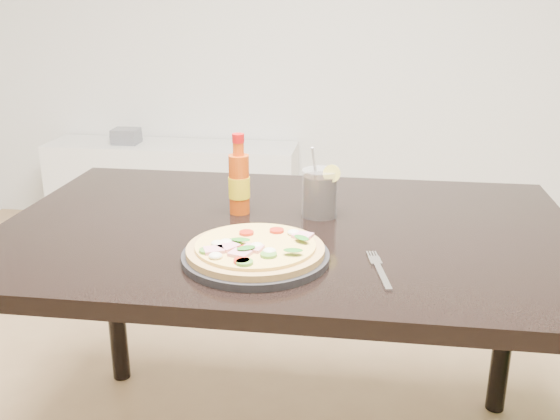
# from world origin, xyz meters

# --- Properties ---
(dining_table) EXTENTS (1.40, 0.90, 0.75)m
(dining_table) POSITION_xyz_m (0.10, 0.20, 0.67)
(dining_table) COLOR black
(dining_table) RESTS_ON ground
(plate) EXTENTS (0.31, 0.31, 0.02)m
(plate) POSITION_xyz_m (0.06, -0.02, 0.76)
(plate) COLOR black
(plate) RESTS_ON dining_table
(pizza) EXTENTS (0.29, 0.29, 0.03)m
(pizza) POSITION_xyz_m (0.06, -0.03, 0.78)
(pizza) COLOR tan
(pizza) RESTS_ON plate
(hot_sauce_bottle) EXTENTS (0.07, 0.07, 0.21)m
(hot_sauce_bottle) POSITION_xyz_m (-0.03, 0.27, 0.83)
(hot_sauce_bottle) COLOR #C9460B
(hot_sauce_bottle) RESTS_ON dining_table
(cola_cup) EXTENTS (0.10, 0.09, 0.18)m
(cola_cup) POSITION_xyz_m (0.17, 0.28, 0.81)
(cola_cup) COLOR black
(cola_cup) RESTS_ON dining_table
(fork) EXTENTS (0.05, 0.19, 0.00)m
(fork) POSITION_xyz_m (0.32, -0.04, 0.75)
(fork) COLOR silver
(fork) RESTS_ON dining_table
(media_console) EXTENTS (1.40, 0.34, 0.50)m
(media_console) POSITION_xyz_m (-0.80, 2.07, 0.25)
(media_console) COLOR white
(media_console) RESTS_ON ground
(cd_stack) EXTENTS (0.14, 0.12, 0.08)m
(cd_stack) POSITION_xyz_m (-1.05, 2.05, 0.54)
(cd_stack) COLOR slate
(cd_stack) RESTS_ON media_console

